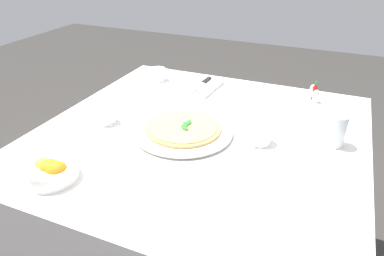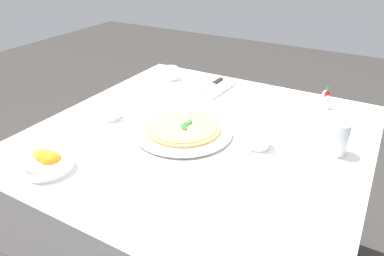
{
  "view_description": "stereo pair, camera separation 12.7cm",
  "coord_description": "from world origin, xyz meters",
  "px_view_note": "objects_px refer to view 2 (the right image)",
  "views": [
    {
      "loc": [
        1.04,
        0.41,
        1.38
      ],
      "look_at": [
        0.02,
        -0.03,
        0.77
      ],
      "focal_mm": 33.42,
      "sensor_mm": 36.0,
      "label": 1
    },
    {
      "loc": [
        0.99,
        0.53,
        1.38
      ],
      "look_at": [
        0.02,
        -0.03,
        0.77
      ],
      "focal_mm": 33.42,
      "sensor_mm": 36.0,
      "label": 2
    }
  ],
  "objects_px": {
    "pizza_plate": "(183,131)",
    "pizza": "(183,127)",
    "dinner_knife": "(212,84)",
    "hot_sauce_bottle": "(326,98)",
    "pepper_shaker": "(325,97)",
    "coffee_cup_near_right": "(258,141)",
    "water_glass_near_left": "(337,140)",
    "napkin_folded": "(213,87)",
    "coffee_cup_back_corner": "(110,113)",
    "citrus_bowl": "(47,162)",
    "coffee_cup_right_edge": "(170,75)",
    "salt_shaker": "(327,103)"
  },
  "relations": [
    {
      "from": "coffee_cup_right_edge",
      "to": "hot_sauce_bottle",
      "type": "bearing_deg",
      "value": 95.93
    },
    {
      "from": "coffee_cup_back_corner",
      "to": "napkin_folded",
      "type": "distance_m",
      "value": 0.51
    },
    {
      "from": "coffee_cup_back_corner",
      "to": "pizza",
      "type": "bearing_deg",
      "value": 98.99
    },
    {
      "from": "coffee_cup_right_edge",
      "to": "pepper_shaker",
      "type": "distance_m",
      "value": 0.71
    },
    {
      "from": "dinner_knife",
      "to": "citrus_bowl",
      "type": "bearing_deg",
      "value": -6.19
    },
    {
      "from": "coffee_cup_right_edge",
      "to": "dinner_knife",
      "type": "height_order",
      "value": "coffee_cup_right_edge"
    },
    {
      "from": "coffee_cup_back_corner",
      "to": "water_glass_near_left",
      "type": "bearing_deg",
      "value": 102.75
    },
    {
      "from": "coffee_cup_right_edge",
      "to": "hot_sauce_bottle",
      "type": "height_order",
      "value": "hot_sauce_bottle"
    },
    {
      "from": "pizza_plate",
      "to": "napkin_folded",
      "type": "distance_m",
      "value": 0.43
    },
    {
      "from": "pizza_plate",
      "to": "pizza",
      "type": "bearing_deg",
      "value": 108.97
    },
    {
      "from": "pizza",
      "to": "coffee_cup_near_right",
      "type": "relative_size",
      "value": 2.07
    },
    {
      "from": "coffee_cup_near_right",
      "to": "salt_shaker",
      "type": "height_order",
      "value": "coffee_cup_near_right"
    },
    {
      "from": "salt_shaker",
      "to": "pepper_shaker",
      "type": "relative_size",
      "value": 1.0
    },
    {
      "from": "water_glass_near_left",
      "to": "dinner_knife",
      "type": "xyz_separation_m",
      "value": [
        -0.29,
        -0.59,
        -0.03
      ]
    },
    {
      "from": "water_glass_near_left",
      "to": "napkin_folded",
      "type": "distance_m",
      "value": 0.66
    },
    {
      "from": "coffee_cup_right_edge",
      "to": "coffee_cup_near_right",
      "type": "height_order",
      "value": "coffee_cup_right_edge"
    },
    {
      "from": "water_glass_near_left",
      "to": "pepper_shaker",
      "type": "relative_size",
      "value": 1.96
    },
    {
      "from": "napkin_folded",
      "to": "coffee_cup_near_right",
      "type": "bearing_deg",
      "value": 46.81
    },
    {
      "from": "dinner_knife",
      "to": "coffee_cup_near_right",
      "type": "bearing_deg",
      "value": 46.84
    },
    {
      "from": "napkin_folded",
      "to": "hot_sauce_bottle",
      "type": "height_order",
      "value": "hot_sauce_bottle"
    },
    {
      "from": "hot_sauce_bottle",
      "to": "water_glass_near_left",
      "type": "bearing_deg",
      "value": 16.07
    },
    {
      "from": "water_glass_near_left",
      "to": "pepper_shaker",
      "type": "height_order",
      "value": "water_glass_near_left"
    },
    {
      "from": "hot_sauce_bottle",
      "to": "coffee_cup_near_right",
      "type": "bearing_deg",
      "value": -15.11
    },
    {
      "from": "coffee_cup_right_edge",
      "to": "salt_shaker",
      "type": "height_order",
      "value": "coffee_cup_right_edge"
    },
    {
      "from": "coffee_cup_near_right",
      "to": "pepper_shaker",
      "type": "bearing_deg",
      "value": 166.82
    },
    {
      "from": "pizza_plate",
      "to": "pepper_shaker",
      "type": "height_order",
      "value": "pepper_shaker"
    },
    {
      "from": "hot_sauce_bottle",
      "to": "dinner_knife",
      "type": "bearing_deg",
      "value": -81.26
    },
    {
      "from": "pizza",
      "to": "coffee_cup_right_edge",
      "type": "distance_m",
      "value": 0.53
    },
    {
      "from": "pizza",
      "to": "coffee_cup_back_corner",
      "type": "relative_size",
      "value": 2.07
    },
    {
      "from": "water_glass_near_left",
      "to": "salt_shaker",
      "type": "relative_size",
      "value": 1.96
    },
    {
      "from": "napkin_folded",
      "to": "pepper_shaker",
      "type": "bearing_deg",
      "value": 105.8
    },
    {
      "from": "pizza_plate",
      "to": "pizza",
      "type": "distance_m",
      "value": 0.01
    },
    {
      "from": "pepper_shaker",
      "to": "dinner_knife",
      "type": "bearing_deg",
      "value": -77.83
    },
    {
      "from": "napkin_folded",
      "to": "pizza_plate",
      "type": "bearing_deg",
      "value": 16.71
    },
    {
      "from": "pizza_plate",
      "to": "coffee_cup_near_right",
      "type": "relative_size",
      "value": 2.7
    },
    {
      "from": "pizza_plate",
      "to": "pizza",
      "type": "xyz_separation_m",
      "value": [
        -0.0,
        0.0,
        0.01
      ]
    },
    {
      "from": "dinner_knife",
      "to": "coffee_cup_right_edge",
      "type": "bearing_deg",
      "value": -86.38
    },
    {
      "from": "dinner_knife",
      "to": "hot_sauce_bottle",
      "type": "xyz_separation_m",
      "value": [
        -0.07,
        0.49,
        0.01
      ]
    },
    {
      "from": "pizza_plate",
      "to": "pepper_shaker",
      "type": "relative_size",
      "value": 6.25
    },
    {
      "from": "pizza_plate",
      "to": "citrus_bowl",
      "type": "xyz_separation_m",
      "value": [
        0.39,
        -0.24,
        0.02
      ]
    },
    {
      "from": "coffee_cup_near_right",
      "to": "napkin_folded",
      "type": "distance_m",
      "value": 0.53
    },
    {
      "from": "napkin_folded",
      "to": "hot_sauce_bottle",
      "type": "bearing_deg",
      "value": 102.37
    },
    {
      "from": "coffee_cup_right_edge",
      "to": "pizza_plate",
      "type": "bearing_deg",
      "value": 37.61
    },
    {
      "from": "pizza_plate",
      "to": "citrus_bowl",
      "type": "relative_size",
      "value": 2.34
    },
    {
      "from": "water_glass_near_left",
      "to": "dinner_knife",
      "type": "height_order",
      "value": "water_glass_near_left"
    },
    {
      "from": "pizza_plate",
      "to": "water_glass_near_left",
      "type": "xyz_separation_m",
      "value": [
        -0.13,
        0.5,
        0.04
      ]
    },
    {
      "from": "dinner_knife",
      "to": "pizza_plate",
      "type": "bearing_deg",
      "value": 16.62
    },
    {
      "from": "dinner_knife",
      "to": "pepper_shaker",
      "type": "relative_size",
      "value": 3.48
    },
    {
      "from": "pizza_plate",
      "to": "hot_sauce_bottle",
      "type": "height_order",
      "value": "hot_sauce_bottle"
    },
    {
      "from": "coffee_cup_near_right",
      "to": "hot_sauce_bottle",
      "type": "relative_size",
      "value": 1.57
    }
  ]
}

